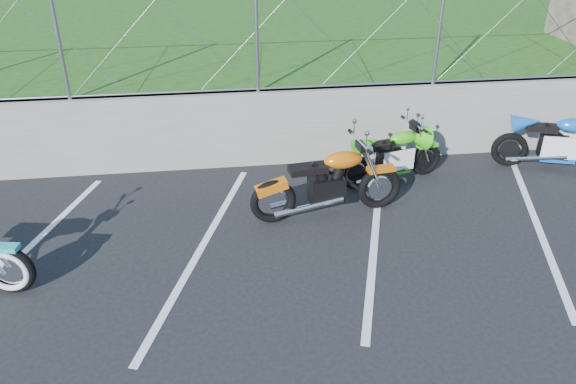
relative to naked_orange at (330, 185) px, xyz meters
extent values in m
plane|color=black|center=(-1.85, -1.59, -0.49)|extent=(90.00, 90.00, 0.00)
cube|color=slate|center=(-1.85, 1.91, 0.16)|extent=(30.00, 0.22, 1.30)
cube|color=#1D4612|center=(-1.85, 11.91, 0.16)|extent=(30.00, 20.00, 1.30)
cylinder|color=gray|center=(-1.85, 1.91, 0.86)|extent=(28.00, 0.03, 0.03)
cube|color=silver|center=(-4.25, -0.59, -0.49)|extent=(1.49, 4.31, 0.01)
cube|color=silver|center=(-1.85, -0.59, -0.49)|extent=(1.49, 4.31, 0.01)
cube|color=silver|center=(0.55, -0.59, -0.49)|extent=(1.49, 4.31, 0.01)
cube|color=silver|center=(2.95, -0.59, -0.49)|extent=(1.49, 4.31, 0.01)
torus|color=black|center=(-4.09, -1.29, -0.16)|extent=(0.66, 0.23, 0.65)
cube|color=teal|center=(-4.09, -1.29, 0.14)|extent=(0.40, 0.21, 0.06)
torus|color=black|center=(-0.84, -0.10, -0.15)|extent=(0.68, 0.20, 0.67)
torus|color=black|center=(0.78, 0.10, -0.15)|extent=(0.68, 0.20, 0.67)
cube|color=black|center=(-0.05, -0.01, -0.06)|extent=(0.53, 0.36, 0.37)
ellipsoid|color=#CC5E0C|center=(0.18, 0.02, 0.38)|extent=(0.60, 0.33, 0.25)
cube|color=black|center=(-0.33, -0.04, 0.30)|extent=(0.57, 0.33, 0.10)
cube|color=#CC5E0C|center=(0.78, 0.10, 0.16)|extent=(0.43, 0.21, 0.06)
cylinder|color=silver|center=(0.41, 0.05, 0.64)|extent=(0.13, 0.78, 0.03)
torus|color=black|center=(0.58, 0.77, -0.21)|extent=(0.56, 0.23, 0.56)
torus|color=black|center=(1.85, 1.09, -0.21)|extent=(0.56, 0.23, 0.56)
cube|color=black|center=(1.20, 0.92, -0.12)|extent=(0.48, 0.36, 0.31)
ellipsoid|color=#40CE19|center=(1.39, 0.97, 0.25)|extent=(0.53, 0.34, 0.21)
cube|color=black|center=(0.96, 0.86, 0.19)|extent=(0.50, 0.33, 0.08)
cube|color=#40CE19|center=(1.85, 1.09, 0.05)|extent=(0.37, 0.22, 0.06)
cylinder|color=silver|center=(1.55, 1.01, 0.47)|extent=(0.19, 0.65, 0.03)
torus|color=black|center=(3.39, 1.23, -0.18)|extent=(0.62, 0.29, 0.61)
cube|color=black|center=(4.06, 1.01, -0.08)|extent=(0.53, 0.41, 0.35)
ellipsoid|color=blue|center=(4.28, 0.94, 0.32)|extent=(0.59, 0.40, 0.24)
cube|color=black|center=(3.81, 1.09, 0.25)|extent=(0.56, 0.39, 0.09)
camera|label=1|loc=(-1.54, -7.01, 3.77)|focal=35.00mm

